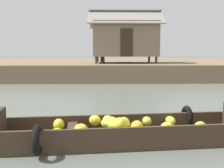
% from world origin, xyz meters
% --- Properties ---
extents(ground_plane, '(300.00, 300.00, 0.00)m').
position_xyz_m(ground_plane, '(0.00, 10.00, 0.00)').
color(ground_plane, '#596056').
extents(riverbank_strip, '(160.00, 20.00, 1.05)m').
position_xyz_m(riverbank_strip, '(0.00, 25.79, 0.52)').
color(riverbank_strip, '#756047').
rests_on(riverbank_strip, ground).
extents(banana_boat, '(5.78, 2.11, 0.89)m').
position_xyz_m(banana_boat, '(-0.56, 5.62, 0.29)').
color(banana_boat, '#3D2D21').
rests_on(banana_boat, ground).
extents(stilt_house_mid_left, '(5.05, 3.81, 3.71)m').
position_xyz_m(stilt_house_mid_left, '(0.47, 19.74, 2.76)').
color(stilt_house_mid_left, '#4C3826').
rests_on(stilt_house_mid_left, riverbank_strip).
extents(vendor_person, '(0.44, 0.44, 1.66)m').
position_xyz_m(vendor_person, '(-1.09, 18.68, 1.97)').
color(vendor_person, '#332D28').
rests_on(vendor_person, riverbank_strip).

